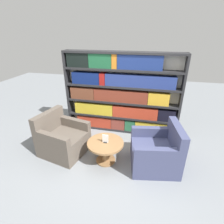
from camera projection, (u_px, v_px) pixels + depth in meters
ground_plane at (109, 163)px, 3.56m from camera, size 14.00×14.00×0.00m
bookshelf at (121, 94)px, 4.36m from camera, size 2.86×0.30×2.03m
armchair_left at (62, 139)px, 3.79m from camera, size 1.03×1.00×0.90m
armchair_right at (156, 152)px, 3.39m from camera, size 1.01×0.97×0.90m
coffee_table at (106, 148)px, 3.49m from camera, size 0.72×0.72×0.46m
table_sign at (105, 139)px, 3.41m from camera, size 0.12×0.06×0.17m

